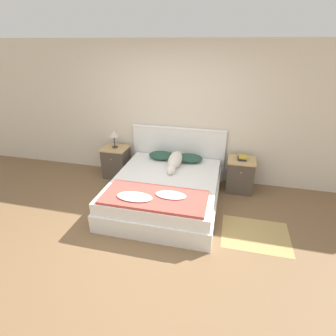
{
  "coord_description": "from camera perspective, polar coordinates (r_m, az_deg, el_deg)",
  "views": [
    {
      "loc": [
        1.03,
        -2.62,
        2.49
      ],
      "look_at": [
        0.09,
        1.23,
        0.57
      ],
      "focal_mm": 28.0,
      "sensor_mm": 36.0,
      "label": 1
    }
  ],
  "objects": [
    {
      "name": "ground_plane",
      "position": [
        3.75,
        -6.04,
        -15.87
      ],
      "size": [
        16.0,
        16.0,
        0.0
      ],
      "primitive_type": "plane",
      "color": "brown"
    },
    {
      "name": "wall_back",
      "position": [
        5.01,
        1.46,
        11.79
      ],
      "size": [
        9.0,
        0.06,
        2.55
      ],
      "color": "beige",
      "rests_on": "ground_plane"
    },
    {
      "name": "bed",
      "position": [
        4.39,
        -0.62,
        -5.1
      ],
      "size": [
        1.73,
        2.01,
        0.47
      ],
      "color": "white",
      "rests_on": "ground_plane"
    },
    {
      "name": "headboard",
      "position": [
        5.15,
        2.18,
        3.57
      ],
      "size": [
        1.81,
        0.06,
        1.04
      ],
      "color": "white",
      "rests_on": "ground_plane"
    },
    {
      "name": "nightstand_left",
      "position": [
        5.37,
        -11.19,
        1.35
      ],
      "size": [
        0.48,
        0.46,
        0.61
      ],
      "color": "#4C4238",
      "rests_on": "ground_plane"
    },
    {
      "name": "nightstand_right",
      "position": [
        4.93,
        15.41,
        -1.43
      ],
      "size": [
        0.48,
        0.46,
        0.61
      ],
      "color": "#4C4238",
      "rests_on": "ground_plane"
    },
    {
      "name": "pillow_left",
      "position": [
        4.99,
        -1.37,
        2.78
      ],
      "size": [
        0.49,
        0.34,
        0.13
      ],
      "color": "#284C3D",
      "rests_on": "bed"
    },
    {
      "name": "pillow_right",
      "position": [
        4.89,
        4.63,
        2.19
      ],
      "size": [
        0.49,
        0.34,
        0.13
      ],
      "color": "#284C3D",
      "rests_on": "bed"
    },
    {
      "name": "quilt",
      "position": [
        3.74,
        -3.19,
        -6.36
      ],
      "size": [
        1.49,
        0.67,
        0.07
      ],
      "color": "#BC4C42",
      "rests_on": "bed"
    },
    {
      "name": "dog",
      "position": [
        4.64,
        1.5,
        1.55
      ],
      "size": [
        0.23,
        0.82,
        0.24
      ],
      "color": "silver",
      "rests_on": "bed"
    },
    {
      "name": "book_stack",
      "position": [
        4.8,
        15.86,
        2.17
      ],
      "size": [
        0.16,
        0.19,
        0.06
      ],
      "color": "#232328",
      "rests_on": "nightstand_right"
    },
    {
      "name": "table_lamp",
      "position": [
        5.16,
        -11.73,
        7.19
      ],
      "size": [
        0.2,
        0.2,
        0.35
      ],
      "color": "#2D2D33",
      "rests_on": "nightstand_left"
    },
    {
      "name": "rug",
      "position": [
        4.06,
        18.48,
        -13.59
      ],
      "size": [
        0.94,
        0.75,
        0.0
      ],
      "color": "tan",
      "rests_on": "ground_plane"
    }
  ]
}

